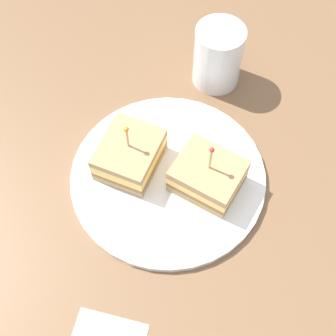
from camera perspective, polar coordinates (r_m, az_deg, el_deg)
The scene contains 5 objects.
ground_plane at distance 70.34cm, azimuth -0.00°, elevation -1.66°, with size 105.91×105.91×2.00cm, color brown.
plate at distance 68.98cm, azimuth -0.00°, elevation -1.06°, with size 29.20×29.20×1.09cm, color white.
sandwich_half_front at distance 67.64cm, azimuth -4.77°, elevation 1.67°, with size 9.57×10.71×9.29cm.
sandwich_half_back at distance 65.83cm, azimuth 4.97°, elevation -0.97°, with size 9.48×8.07×9.77cm.
drink_glass at distance 77.66cm, azimuth 6.18°, elevation 13.38°, with size 7.97×7.97×10.70cm.
Camera 1 is at (17.73, -28.22, 60.94)cm, focal length 49.09 mm.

